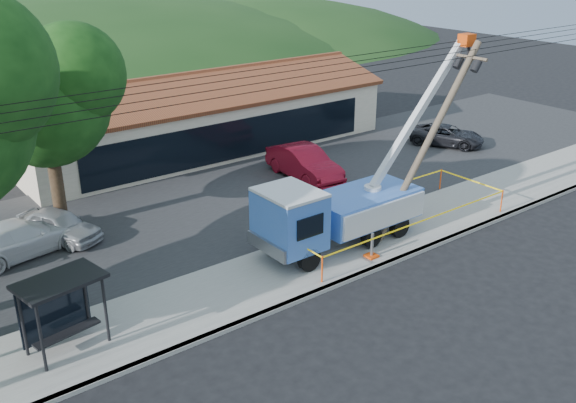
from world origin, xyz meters
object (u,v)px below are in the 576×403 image
at_px(car_red, 304,180).
at_px(car_white, 22,257).
at_px(utility_truck, 336,209).
at_px(bus_shelter, 59,296).
at_px(car_silver, 61,242).
at_px(leaning_pole, 434,131).
at_px(car_dark, 446,146).

distance_m(car_red, car_white, 14.61).
distance_m(utility_truck, car_white, 12.81).
bearing_deg(bus_shelter, utility_truck, -8.07).
bearing_deg(bus_shelter, car_silver, 62.46).
bearing_deg(leaning_pole, utility_truck, 169.97).
bearing_deg(car_red, bus_shelter, -149.91).
bearing_deg(car_silver, utility_truck, -65.78).
relative_size(utility_truck, bus_shelter, 4.01).
relative_size(utility_truck, car_dark, 2.46).
height_order(leaning_pole, bus_shelter, leaning_pole).
distance_m(bus_shelter, car_white, 7.57).
distance_m(bus_shelter, car_dark, 26.87).
bearing_deg(car_dark, car_red, 147.87).
xyz_separation_m(bus_shelter, car_red, (15.37, 7.32, -1.90)).
bearing_deg(car_red, leaning_pole, -80.98).
distance_m(utility_truck, bus_shelter, 11.35).
distance_m(utility_truck, car_red, 8.28).
xyz_separation_m(bus_shelter, car_dark, (25.98, 6.61, -1.90)).
bearing_deg(car_white, utility_truck, -136.01).
bearing_deg(car_white, bus_shelter, 161.53).
height_order(leaning_pole, car_white, leaning_pole).
xyz_separation_m(car_white, car_dark, (25.22, -0.68, 0.00)).
height_order(utility_truck, car_red, utility_truck).
relative_size(bus_shelter, car_dark, 0.61).
xyz_separation_m(utility_truck, car_red, (4.02, 7.04, -1.71)).
relative_size(leaning_pole, bus_shelter, 2.90).
xyz_separation_m(utility_truck, car_dark, (14.63, 6.33, -1.71)).
bearing_deg(utility_truck, leaning_pole, -10.03).
bearing_deg(car_red, car_white, -175.26).
bearing_deg(car_white, car_red, -102.39).
relative_size(utility_truck, leaning_pole, 1.38).
height_order(car_silver, car_red, car_red).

